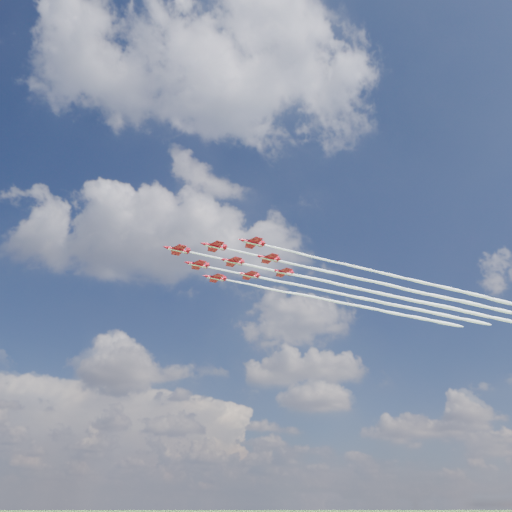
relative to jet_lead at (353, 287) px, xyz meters
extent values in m
cylinder|color=red|center=(-63.92, -27.97, 0.00)|extent=(6.62, 3.59, 0.94)
cone|color=red|center=(-67.83, -29.68, 0.00)|extent=(1.94, 1.54, 0.94)
cone|color=red|center=(-60.26, -26.37, 0.00)|extent=(1.51, 1.29, 0.85)
ellipsoid|color=black|center=(-65.49, -28.66, 0.38)|extent=(1.93, 1.42, 0.61)
cube|color=red|center=(-63.53, -27.80, -0.04)|extent=(5.64, 8.28, 0.12)
cube|color=red|center=(-60.80, -26.61, 0.00)|extent=(2.32, 3.29, 0.10)
cube|color=red|center=(-60.65, -26.54, 0.77)|extent=(1.30, 0.66, 1.53)
cube|color=silver|center=(-63.92, -27.97, -0.43)|extent=(6.16, 3.27, 0.10)
cylinder|color=red|center=(-51.88, -31.08, 0.00)|extent=(6.62, 3.59, 0.94)
cone|color=red|center=(-55.78, -32.78, 0.00)|extent=(1.94, 1.54, 0.94)
cone|color=red|center=(-48.21, -29.47, 0.00)|extent=(1.51, 1.29, 0.85)
ellipsoid|color=black|center=(-53.44, -31.76, 0.38)|extent=(1.93, 1.42, 0.61)
cube|color=red|center=(-51.49, -30.91, -0.04)|extent=(5.64, 8.28, 0.12)
cube|color=red|center=(-48.76, -29.71, 0.00)|extent=(2.32, 3.29, 0.10)
cube|color=red|center=(-48.60, -29.64, 0.77)|extent=(1.30, 0.66, 1.53)
cube|color=silver|center=(-51.88, -31.08, -0.43)|extent=(6.16, 3.27, 0.10)
cylinder|color=red|center=(-58.03, -17.02, 0.00)|extent=(6.62, 3.59, 0.94)
cone|color=red|center=(-61.93, -18.73, 0.00)|extent=(1.94, 1.54, 0.94)
cone|color=red|center=(-54.36, -15.41, 0.00)|extent=(1.51, 1.29, 0.85)
ellipsoid|color=black|center=(-59.59, -17.70, 0.38)|extent=(1.93, 1.42, 0.61)
cube|color=red|center=(-57.64, -16.85, -0.04)|extent=(5.64, 8.28, 0.12)
cube|color=red|center=(-54.91, -15.65, 0.00)|extent=(2.32, 3.29, 0.10)
cube|color=red|center=(-54.75, -15.59, 0.77)|extent=(1.30, 0.66, 1.53)
cube|color=silver|center=(-58.03, -17.02, -0.43)|extent=(6.16, 3.27, 0.10)
cylinder|color=red|center=(-39.83, -34.18, 0.00)|extent=(6.62, 3.59, 0.94)
cone|color=red|center=(-43.74, -35.89, 0.00)|extent=(1.94, 1.54, 0.94)
cone|color=red|center=(-36.16, -32.57, 0.00)|extent=(1.51, 1.29, 0.85)
ellipsoid|color=black|center=(-41.40, -34.86, 0.38)|extent=(1.93, 1.42, 0.61)
cube|color=red|center=(-39.44, -34.01, -0.04)|extent=(5.64, 8.28, 0.12)
cube|color=red|center=(-36.71, -32.81, 0.00)|extent=(2.32, 3.29, 0.10)
cube|color=red|center=(-36.55, -32.74, 0.77)|extent=(1.30, 0.66, 1.53)
cube|color=silver|center=(-39.83, -34.18, -0.43)|extent=(6.16, 3.27, 0.10)
cylinder|color=red|center=(-45.99, -20.12, 0.00)|extent=(6.62, 3.59, 0.94)
cone|color=red|center=(-49.89, -21.83, 0.00)|extent=(1.94, 1.54, 0.94)
cone|color=red|center=(-42.32, -18.52, 0.00)|extent=(1.51, 1.29, 0.85)
ellipsoid|color=black|center=(-47.55, -20.81, 0.38)|extent=(1.93, 1.42, 0.61)
cube|color=red|center=(-45.59, -19.95, -0.04)|extent=(5.64, 8.28, 0.12)
cube|color=red|center=(-42.86, -18.76, 0.00)|extent=(2.32, 3.29, 0.10)
cube|color=red|center=(-42.71, -18.69, 0.77)|extent=(1.30, 0.66, 1.53)
cube|color=silver|center=(-45.99, -20.12, -0.43)|extent=(6.16, 3.27, 0.10)
cylinder|color=red|center=(-52.14, -6.07, 0.00)|extent=(6.62, 3.59, 0.94)
cone|color=red|center=(-56.04, -7.78, 0.00)|extent=(1.94, 1.54, 0.94)
cone|color=red|center=(-48.47, -4.46, 0.00)|extent=(1.51, 1.29, 0.85)
ellipsoid|color=black|center=(-53.70, -6.75, 0.38)|extent=(1.93, 1.42, 0.61)
cube|color=red|center=(-51.75, -5.90, -0.04)|extent=(5.64, 8.28, 0.12)
cube|color=red|center=(-49.01, -4.70, 0.00)|extent=(2.32, 3.29, 0.10)
cube|color=red|center=(-48.86, -4.63, 0.77)|extent=(1.30, 0.66, 1.53)
cube|color=silver|center=(-52.14, -6.07, -0.43)|extent=(6.16, 3.27, 0.10)
cylinder|color=red|center=(-33.94, -23.23, 0.00)|extent=(6.62, 3.59, 0.94)
cone|color=red|center=(-37.84, -24.93, 0.00)|extent=(1.94, 1.54, 0.94)
cone|color=red|center=(-30.27, -21.62, 0.00)|extent=(1.51, 1.29, 0.85)
ellipsoid|color=black|center=(-35.50, -23.91, 0.38)|extent=(1.93, 1.42, 0.61)
cube|color=red|center=(-33.55, -23.06, -0.04)|extent=(5.64, 8.28, 0.12)
cube|color=red|center=(-30.82, -21.86, 0.00)|extent=(2.32, 3.29, 0.10)
cube|color=red|center=(-30.66, -21.79, 0.77)|extent=(1.30, 0.66, 1.53)
cube|color=silver|center=(-33.94, -23.23, -0.43)|extent=(6.16, 3.27, 0.10)
cylinder|color=red|center=(-40.09, -9.17, 0.00)|extent=(6.62, 3.59, 0.94)
cone|color=red|center=(-43.99, -10.88, 0.00)|extent=(1.94, 1.54, 0.94)
cone|color=red|center=(-36.42, -7.56, 0.00)|extent=(1.51, 1.29, 0.85)
ellipsoid|color=black|center=(-41.65, -9.85, 0.38)|extent=(1.93, 1.42, 0.61)
cube|color=red|center=(-39.70, -9.00, -0.04)|extent=(5.64, 8.28, 0.12)
cube|color=red|center=(-36.97, -7.80, 0.00)|extent=(2.32, 3.29, 0.10)
cube|color=red|center=(-36.81, -7.74, 0.77)|extent=(1.30, 0.66, 1.53)
cube|color=silver|center=(-40.09, -9.17, -0.43)|extent=(6.16, 3.27, 0.10)
cylinder|color=red|center=(-28.05, -12.27, 0.00)|extent=(6.62, 3.59, 0.94)
cone|color=red|center=(-31.95, -13.98, 0.00)|extent=(1.94, 1.54, 0.94)
cone|color=red|center=(-24.38, -10.67, 0.00)|extent=(1.51, 1.29, 0.85)
ellipsoid|color=black|center=(-29.61, -12.96, 0.38)|extent=(1.93, 1.42, 0.61)
cube|color=red|center=(-27.65, -12.10, -0.04)|extent=(5.64, 8.28, 0.12)
cube|color=red|center=(-24.92, -10.91, 0.00)|extent=(2.32, 3.29, 0.10)
cube|color=red|center=(-24.77, -10.84, 0.77)|extent=(1.30, 0.66, 1.53)
cube|color=silver|center=(-28.05, -12.27, -0.43)|extent=(6.16, 3.27, 0.10)
camera|label=1|loc=(-45.86, -172.68, -73.99)|focal=35.00mm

